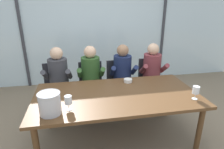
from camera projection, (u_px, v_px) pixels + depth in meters
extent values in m
plane|color=#847056|center=(106.00, 105.00, 3.72)|extent=(14.00, 14.00, 0.00)
cube|color=silver|center=(97.00, 29.00, 4.46)|extent=(7.38, 0.03, 2.60)
cube|color=#38383D|center=(21.00, 31.00, 4.15)|extent=(0.06, 0.06, 2.60)
cube|color=#38383D|center=(163.00, 28.00, 4.73)|extent=(0.06, 0.06, 2.60)
cube|color=#568942|center=(87.00, 31.00, 8.56)|extent=(13.38, 2.40, 1.43)
cube|color=brown|center=(117.00, 95.00, 2.55)|extent=(2.18, 1.11, 0.04)
cylinder|color=brown|center=(199.00, 130.00, 2.43)|extent=(0.07, 0.07, 0.69)
cylinder|color=brown|center=(48.00, 109.00, 2.92)|extent=(0.07, 0.07, 0.69)
cylinder|color=brown|center=(167.00, 98.00, 3.27)|extent=(0.07, 0.07, 0.69)
cube|color=#232328|center=(57.00, 89.00, 3.32)|extent=(0.49, 0.49, 0.03)
cube|color=#232328|center=(55.00, 74.00, 3.42)|extent=(0.42, 0.09, 0.42)
cylinder|color=#232328|center=(48.00, 108.00, 3.18)|extent=(0.04, 0.04, 0.44)
cylinder|color=#232328|center=(71.00, 105.00, 3.29)|extent=(0.04, 0.04, 0.44)
cylinder|color=#232328|center=(47.00, 98.00, 3.51)|extent=(0.04, 0.04, 0.44)
cylinder|color=#232328|center=(68.00, 95.00, 3.62)|extent=(0.04, 0.04, 0.44)
cube|color=#232328|center=(92.00, 88.00, 3.37)|extent=(0.45, 0.45, 0.03)
cube|color=#232328|center=(90.00, 73.00, 3.47)|extent=(0.42, 0.04, 0.42)
cylinder|color=#232328|center=(82.00, 106.00, 3.24)|extent=(0.04, 0.04, 0.44)
cylinder|color=#232328|center=(104.00, 104.00, 3.31)|extent=(0.04, 0.04, 0.44)
cylinder|color=#232328|center=(81.00, 96.00, 3.59)|extent=(0.04, 0.04, 0.44)
cylinder|color=#232328|center=(101.00, 94.00, 3.66)|extent=(0.04, 0.04, 0.44)
cube|color=#232328|center=(121.00, 86.00, 3.48)|extent=(0.48, 0.48, 0.03)
cube|color=#232328|center=(117.00, 71.00, 3.58)|extent=(0.42, 0.07, 0.42)
cylinder|color=#232328|center=(114.00, 103.00, 3.34)|extent=(0.04, 0.04, 0.44)
cylinder|color=#232328|center=(134.00, 100.00, 3.44)|extent=(0.04, 0.04, 0.44)
cylinder|color=#232328|center=(108.00, 94.00, 3.68)|extent=(0.04, 0.04, 0.44)
cylinder|color=#232328|center=(126.00, 91.00, 3.78)|extent=(0.04, 0.04, 0.44)
cube|color=#232328|center=(151.00, 83.00, 3.57)|extent=(0.47, 0.47, 0.03)
cube|color=#232328|center=(149.00, 69.00, 3.68)|extent=(0.42, 0.07, 0.42)
cylinder|color=#232328|center=(144.00, 100.00, 3.46)|extent=(0.04, 0.04, 0.44)
cylinder|color=#232328|center=(164.00, 99.00, 3.50)|extent=(0.04, 0.04, 0.44)
cylinder|color=#232328|center=(138.00, 91.00, 3.81)|extent=(0.04, 0.04, 0.44)
cylinder|color=#232328|center=(157.00, 90.00, 3.85)|extent=(0.04, 0.04, 0.44)
cylinder|color=#38383D|center=(59.00, 74.00, 3.22)|extent=(0.34, 0.34, 0.52)
sphere|color=#DBAD89|center=(56.00, 53.00, 3.10)|extent=(0.21, 0.21, 0.21)
cube|color=#47423D|center=(53.00, 93.00, 3.12)|extent=(0.15, 0.41, 0.13)
cube|color=#47423D|center=(64.00, 92.00, 3.14)|extent=(0.15, 0.41, 0.13)
cylinder|color=#47423D|center=(52.00, 113.00, 3.02)|extent=(0.10, 0.10, 0.46)
cylinder|color=#47423D|center=(64.00, 112.00, 3.04)|extent=(0.10, 0.10, 0.46)
cylinder|color=#38383D|center=(45.00, 75.00, 3.08)|extent=(0.10, 0.33, 0.26)
cylinder|color=#38383D|center=(69.00, 74.00, 3.13)|extent=(0.10, 0.33, 0.26)
cylinder|color=#2D5123|center=(91.00, 72.00, 3.32)|extent=(0.33, 0.33, 0.52)
sphere|color=#DBAD89|center=(90.00, 52.00, 3.20)|extent=(0.21, 0.21, 0.21)
cube|color=#47423D|center=(87.00, 90.00, 3.21)|extent=(0.14, 0.40, 0.13)
cube|color=#47423D|center=(97.00, 90.00, 3.24)|extent=(0.14, 0.40, 0.13)
cylinder|color=#47423D|center=(88.00, 109.00, 3.12)|extent=(0.10, 0.10, 0.46)
cylinder|color=#47423D|center=(99.00, 108.00, 3.14)|extent=(0.10, 0.10, 0.46)
cylinder|color=#2D5123|center=(80.00, 73.00, 3.17)|extent=(0.09, 0.33, 0.26)
cylinder|color=#2D5123|center=(102.00, 72.00, 3.23)|extent=(0.09, 0.33, 0.26)
cylinder|color=#192347|center=(122.00, 70.00, 3.42)|extent=(0.34, 0.34, 0.52)
sphere|color=#936B4C|center=(123.00, 50.00, 3.29)|extent=(0.21, 0.21, 0.21)
cube|color=#47423D|center=(119.00, 88.00, 3.31)|extent=(0.16, 0.41, 0.13)
cube|color=#47423D|center=(129.00, 87.00, 3.33)|extent=(0.16, 0.41, 0.13)
cylinder|color=#47423D|center=(120.00, 106.00, 3.22)|extent=(0.10, 0.10, 0.46)
cylinder|color=#47423D|center=(131.00, 105.00, 3.24)|extent=(0.10, 0.10, 0.46)
cylinder|color=#192347|center=(113.00, 71.00, 3.28)|extent=(0.10, 0.33, 0.26)
cylinder|color=#192347|center=(134.00, 70.00, 3.32)|extent=(0.10, 0.33, 0.26)
cylinder|color=brown|center=(152.00, 68.00, 3.52)|extent=(0.35, 0.35, 0.52)
sphere|color=#DBAD89|center=(153.00, 49.00, 3.39)|extent=(0.21, 0.21, 0.21)
cube|color=#47423D|center=(149.00, 85.00, 3.41)|extent=(0.17, 0.41, 0.13)
cube|color=#47423D|center=(159.00, 85.00, 3.43)|extent=(0.17, 0.41, 0.13)
cylinder|color=#47423D|center=(151.00, 103.00, 3.32)|extent=(0.10, 0.10, 0.46)
cylinder|color=#47423D|center=(161.00, 102.00, 3.33)|extent=(0.10, 0.10, 0.46)
cylinder|color=brown|center=(143.00, 69.00, 3.38)|extent=(0.11, 0.33, 0.26)
cylinder|color=brown|center=(164.00, 68.00, 3.41)|extent=(0.11, 0.33, 0.26)
cylinder|color=#B7B7BC|center=(50.00, 104.00, 2.05)|extent=(0.24, 0.24, 0.24)
torus|color=silver|center=(48.00, 94.00, 2.01)|extent=(0.24, 0.24, 0.01)
cylinder|color=silver|center=(128.00, 80.00, 2.92)|extent=(0.13, 0.13, 0.05)
cylinder|color=silver|center=(195.00, 99.00, 2.41)|extent=(0.07, 0.07, 0.00)
cylinder|color=silver|center=(195.00, 96.00, 2.40)|extent=(0.01, 0.01, 0.07)
cylinder|color=silver|center=(196.00, 90.00, 2.37)|extent=(0.08, 0.08, 0.09)
cylinder|color=#E0D184|center=(196.00, 92.00, 2.37)|extent=(0.07, 0.07, 0.04)
cylinder|color=silver|center=(69.00, 109.00, 2.16)|extent=(0.07, 0.07, 0.00)
cylinder|color=silver|center=(69.00, 106.00, 2.15)|extent=(0.01, 0.01, 0.07)
cylinder|color=silver|center=(68.00, 100.00, 2.12)|extent=(0.08, 0.08, 0.09)
cylinder|color=maroon|center=(68.00, 102.00, 2.13)|extent=(0.07, 0.07, 0.04)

